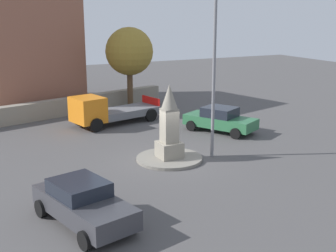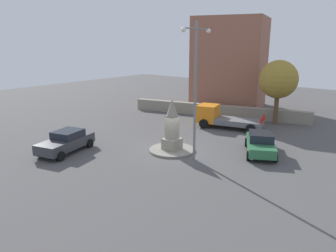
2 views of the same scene
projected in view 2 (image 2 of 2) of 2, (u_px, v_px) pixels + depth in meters
name	position (u px, v px, depth m)	size (l,w,h in m)	color
ground_plane	(172.00, 151.00, 23.13)	(80.00, 80.00, 0.00)	#4F4C4C
traffic_island	(172.00, 150.00, 23.11)	(3.27, 3.27, 0.15)	gray
monument	(172.00, 128.00, 22.69)	(1.11, 1.11, 3.64)	gray
streetlamp	(196.00, 80.00, 20.14)	(2.97, 0.28, 8.85)	slate
car_green_passing	(260.00, 143.00, 22.42)	(4.65, 3.56, 1.51)	#2D6B42
car_dark_grey_parked_right	(66.00, 141.00, 22.75)	(4.67, 2.85, 1.52)	#38383D
truck_orange_waiting	(222.00, 117.00, 29.26)	(3.40, 6.11, 1.98)	orange
stone_boundary_wall	(217.00, 111.00, 33.73)	(18.53, 0.70, 1.21)	gray
corner_building	(231.00, 64.00, 37.20)	(7.48, 7.44, 10.23)	#935B47
tree_near_wall	(278.00, 80.00, 29.63)	(3.52, 3.52, 5.99)	brown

